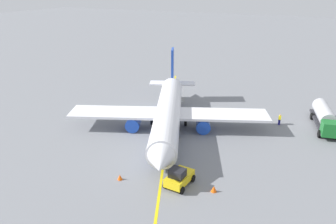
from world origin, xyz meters
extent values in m
plane|color=slate|center=(0.00, 0.00, 0.00)|extent=(400.00, 400.00, 0.00)
cylinder|color=white|center=(0.00, 0.00, 2.81)|extent=(24.95, 13.14, 3.62)
cube|color=#1E47B7|center=(0.00, 0.00, 1.82)|extent=(23.39, 12.00, 1.01)
cone|color=white|center=(13.09, 5.44, 2.81)|extent=(4.61, 4.57, 3.48)
cone|color=white|center=(-13.74, -5.71, 3.17)|extent=(5.76, 4.75, 3.08)
cube|color=#1E47B7|center=(-13.09, -5.44, 7.02)|extent=(3.09, 1.56, 5.20)
cube|color=white|center=(-13.09, -5.44, 3.21)|extent=(5.44, 8.68, 0.24)
cube|color=white|center=(-0.92, -0.38, 2.36)|extent=(15.83, 29.26, 0.36)
cylinder|color=#1E47B7|center=(-2.18, 4.72, 1.11)|extent=(3.76, 3.17, 2.10)
cylinder|color=#1E47B7|center=(1.81, -4.88, 1.11)|extent=(3.76, 3.17, 2.10)
cylinder|color=#4C4C51|center=(9.82, 4.08, 1.14)|extent=(0.24, 0.24, 1.17)
cylinder|color=black|center=(9.82, 4.08, 0.55)|extent=(1.17, 0.79, 1.10)
cylinder|color=#4C4C51|center=(-2.84, 1.63, 1.14)|extent=(0.24, 0.24, 1.17)
cylinder|color=black|center=(-2.84, 1.63, 0.55)|extent=(1.17, 0.79, 1.10)
cylinder|color=#4C4C51|center=(-0.85, -3.17, 1.14)|extent=(0.24, 0.24, 1.17)
cylinder|color=black|center=(-0.85, -3.17, 0.55)|extent=(1.17, 0.79, 1.10)
cube|color=#2D2D33|center=(-11.87, 20.83, 0.70)|extent=(10.53, 4.58, 0.30)
cube|color=#196B28|center=(-7.26, 21.81, 1.65)|extent=(2.46, 2.76, 2.00)
cube|color=black|center=(-6.38, 22.00, 2.05)|extent=(0.57, 1.99, 0.90)
cylinder|color=silver|center=(-12.46, 20.70, 2.00)|extent=(7.75, 3.80, 2.30)
cylinder|color=black|center=(-7.39, 20.51, 0.55)|extent=(1.15, 0.57, 1.10)
cylinder|color=black|center=(-14.68, 21.50, 0.55)|extent=(1.15, 0.57, 1.10)
cylinder|color=black|center=(-14.15, 19.06, 0.55)|extent=(1.15, 0.57, 1.10)
cube|color=yellow|center=(12.22, 7.32, 0.85)|extent=(3.74, 2.27, 0.90)
cube|color=black|center=(12.72, 7.28, 1.75)|extent=(1.52, 1.70, 0.90)
cylinder|color=black|center=(10.85, 6.42, 0.40)|extent=(0.82, 0.36, 0.80)
cylinder|color=black|center=(11.01, 8.41, 0.40)|extent=(0.82, 0.36, 0.80)
cylinder|color=black|center=(13.44, 6.22, 0.40)|extent=(0.82, 0.36, 0.80)
cylinder|color=black|center=(13.60, 8.21, 0.40)|extent=(0.82, 0.36, 0.80)
cube|color=navy|center=(-9.71, 14.65, 0.42)|extent=(0.45, 0.34, 0.85)
cube|color=yellow|center=(-9.71, 14.65, 1.15)|extent=(0.54, 0.38, 0.60)
sphere|color=tan|center=(-9.71, 14.65, 1.59)|extent=(0.24, 0.24, 0.24)
cone|color=#F2590F|center=(11.82, 11.14, 0.35)|extent=(0.63, 0.63, 0.70)
cone|color=#F2590F|center=(14.23, 0.88, 0.32)|extent=(0.57, 0.57, 0.64)
cube|color=yellow|center=(0.00, 0.00, 0.01)|extent=(57.62, 24.19, 0.01)
camera|label=1|loc=(40.42, 19.62, 20.72)|focal=35.19mm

